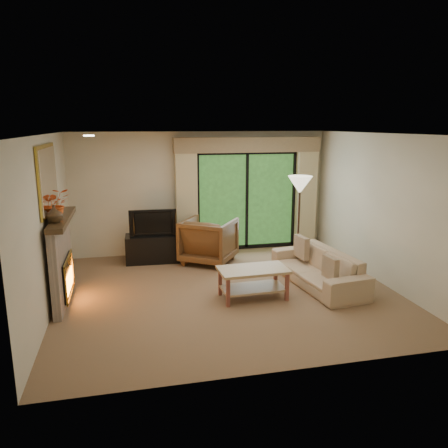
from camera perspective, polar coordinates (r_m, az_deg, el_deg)
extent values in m
plane|color=#826346|center=(7.42, 0.52, -8.82)|extent=(5.50, 5.50, 0.00)
plane|color=silver|center=(6.90, 0.56, 11.68)|extent=(5.50, 5.50, 0.00)
plane|color=beige|center=(9.46, -2.95, 4.09)|extent=(5.00, 0.00, 5.00)
plane|color=beige|center=(4.73, 7.55, -5.05)|extent=(5.00, 0.00, 5.00)
plane|color=beige|center=(6.96, -22.07, -0.05)|extent=(0.00, 5.00, 5.00)
plane|color=beige|center=(8.12, 19.80, 1.87)|extent=(0.00, 5.00, 5.00)
cube|color=#C9B889|center=(9.26, -4.91, 3.25)|extent=(0.45, 0.18, 2.35)
cube|color=#C9B889|center=(9.99, 10.65, 3.78)|extent=(0.45, 0.18, 2.35)
cube|color=#927857|center=(9.44, 3.21, 10.30)|extent=(3.20, 0.24, 0.32)
cube|color=black|center=(9.02, -9.15, -3.14)|extent=(1.14, 0.55, 0.56)
imported|color=black|center=(8.88, -9.28, 0.27)|extent=(0.94, 0.16, 0.54)
imported|color=brown|center=(8.81, -2.01, -2.18)|extent=(1.36, 1.36, 0.91)
imported|color=tan|center=(7.81, 12.17, -5.65)|extent=(1.04, 2.14, 0.60)
cube|color=brown|center=(7.21, 13.72, -5.57)|extent=(0.13, 0.37, 0.36)
cube|color=brown|center=(8.24, 10.07, -3.00)|extent=(0.15, 0.42, 0.41)
imported|color=#3F2D1B|center=(6.70, -21.30, 1.24)|extent=(0.31, 0.31, 0.25)
imported|color=#CF531E|center=(6.87, -21.15, 2.45)|extent=(0.50, 0.45, 0.47)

